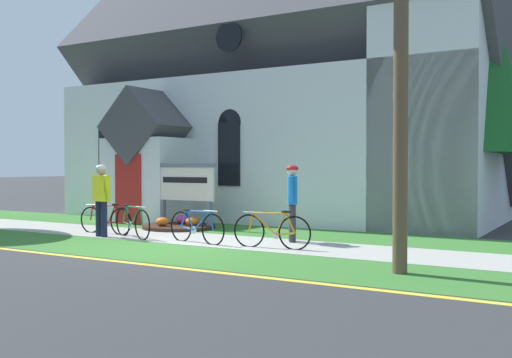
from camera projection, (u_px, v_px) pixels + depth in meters
ground at (261, 230)px, 16.23m from camera, size 140.00×140.00×0.00m
sidewalk_slab at (154, 236)px, 15.01m from camera, size 32.00×2.08×0.01m
grass_verge at (89, 246)px, 13.14m from camera, size 32.00×2.27×0.01m
church_lawn at (206, 228)px, 16.94m from camera, size 24.00×2.42×0.01m
curb_paint_stripe at (41, 253)px, 12.04m from camera, size 28.00×0.16×0.01m
church_building at (313, 93)px, 22.21m from camera, size 14.71×12.78×11.94m
church_sign at (185, 184)px, 16.92m from camera, size 2.05×0.14×1.83m
flower_bed at (179, 226)px, 16.68m from camera, size 2.03×2.03×0.34m
bicycle_green at (196, 227)px, 13.56m from camera, size 1.76×0.38×0.79m
bicycle_yellow at (132, 222)px, 14.56m from camera, size 1.65×0.65×0.83m
bicycle_red at (272, 231)px, 12.71m from camera, size 1.77×0.23×0.84m
bicycle_black at (106, 220)px, 15.43m from camera, size 1.74×0.09×0.81m
cyclist_in_orange_jersey at (292, 196)px, 13.73m from camera, size 0.42×0.69×1.77m
cyclist_in_yellow_jersey at (101, 194)px, 14.72m from camera, size 0.66×0.42×1.78m
roadside_conifer at (469, 39)px, 16.54m from camera, size 3.48×3.48×8.45m
yard_deciduous_tree at (134, 121)px, 22.89m from camera, size 4.06×4.06×4.94m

